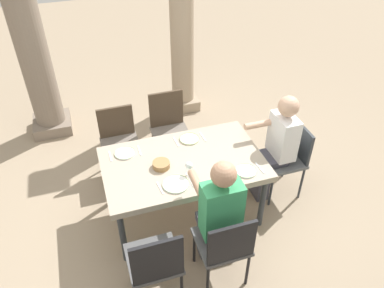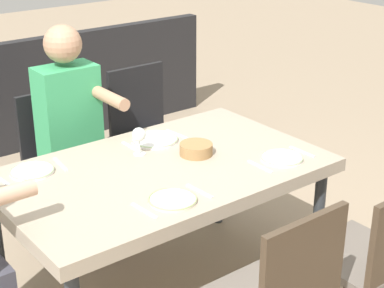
# 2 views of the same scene
# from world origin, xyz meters

# --- Properties ---
(dining_table) EXTENTS (1.60, 0.98, 0.74)m
(dining_table) POSITION_xyz_m (0.00, 0.00, 0.68)
(dining_table) COLOR tan
(dining_table) RESTS_ON ground
(chair_west_north) EXTENTS (0.44, 0.44, 0.86)m
(chair_west_north) POSITION_xyz_m (-0.52, 0.91, 0.50)
(chair_west_north) COLOR #6A6158
(chair_west_north) RESTS_ON ground
(chair_west_south) EXTENTS (0.44, 0.44, 0.94)m
(chair_west_south) POSITION_xyz_m (-0.52, -0.91, 0.54)
(chair_west_south) COLOR #4F4F50
(chair_west_south) RESTS_ON ground
(chair_mid_south) EXTENTS (0.44, 0.44, 0.89)m
(chair_mid_south) POSITION_xyz_m (0.10, -0.91, 0.52)
(chair_mid_south) COLOR #4F4F50
(chair_mid_south) RESTS_ON ground
(diner_man_white) EXTENTS (0.35, 0.50, 1.33)m
(diner_man_white) POSITION_xyz_m (0.09, -0.72, 0.72)
(diner_man_white) COLOR #3F3F4C
(diner_man_white) RESTS_ON ground
(plate_0) EXTENTS (0.21, 0.21, 0.02)m
(plate_0) POSITION_xyz_m (-0.53, 0.30, 0.75)
(plate_0) COLOR white
(plate_0) RESTS_ON dining_table
(fork_0) EXTENTS (0.02, 0.17, 0.01)m
(fork_0) POSITION_xyz_m (-0.68, 0.30, 0.75)
(fork_0) COLOR silver
(fork_0) RESTS_ON dining_table
(spoon_0) EXTENTS (0.02, 0.17, 0.01)m
(spoon_0) POSITION_xyz_m (-0.38, 0.30, 0.75)
(spoon_0) COLOR silver
(spoon_0) RESTS_ON dining_table
(plate_1) EXTENTS (0.25, 0.25, 0.02)m
(plate_1) POSITION_xyz_m (-0.16, -0.30, 0.75)
(plate_1) COLOR white
(plate_1) RESTS_ON dining_table
(wine_glass_1) EXTENTS (0.07, 0.07, 0.15)m
(wine_glass_1) POSITION_xyz_m (-0.00, -0.20, 0.85)
(wine_glass_1) COLOR white
(wine_glass_1) RESTS_ON dining_table
(fork_1) EXTENTS (0.04, 0.17, 0.01)m
(fork_1) POSITION_xyz_m (-0.31, -0.30, 0.75)
(fork_1) COLOR silver
(fork_1) RESTS_ON dining_table
(spoon_1) EXTENTS (0.02, 0.17, 0.01)m
(spoon_1) POSITION_xyz_m (-0.01, -0.30, 0.75)
(spoon_1) COLOR silver
(spoon_1) RESTS_ON dining_table
(plate_2) EXTENTS (0.22, 0.22, 0.02)m
(plate_2) POSITION_xyz_m (0.17, 0.32, 0.75)
(plate_2) COLOR silver
(plate_2) RESTS_ON dining_table
(fork_2) EXTENTS (0.03, 0.17, 0.01)m
(fork_2) POSITION_xyz_m (0.02, 0.32, 0.75)
(fork_2) COLOR silver
(fork_2) RESTS_ON dining_table
(spoon_2) EXTENTS (0.03, 0.17, 0.01)m
(spoon_2) POSITION_xyz_m (0.32, 0.32, 0.75)
(spoon_2) COLOR silver
(spoon_2) RESTS_ON dining_table
(plate_3) EXTENTS (0.21, 0.21, 0.02)m
(plate_3) POSITION_xyz_m (0.53, -0.33, 0.75)
(plate_3) COLOR white
(plate_3) RESTS_ON dining_table
(fork_3) EXTENTS (0.04, 0.17, 0.01)m
(fork_3) POSITION_xyz_m (0.38, -0.33, 0.75)
(fork_3) COLOR silver
(fork_3) RESTS_ON dining_table
(spoon_3) EXTENTS (0.03, 0.17, 0.01)m
(spoon_3) POSITION_xyz_m (0.68, -0.33, 0.75)
(spoon_3) COLOR silver
(spoon_3) RESTS_ON dining_table
(bread_basket) EXTENTS (0.17, 0.17, 0.06)m
(bread_basket) POSITION_xyz_m (-0.23, -0.01, 0.77)
(bread_basket) COLOR #9E7547
(bread_basket) RESTS_ON dining_table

